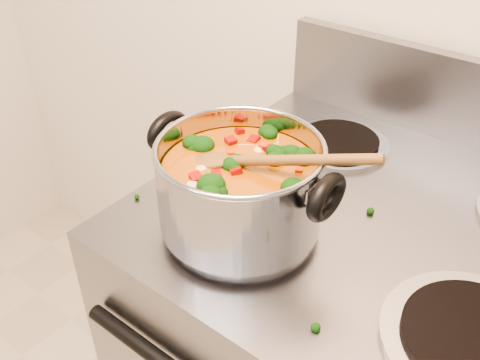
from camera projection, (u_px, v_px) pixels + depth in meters
name	position (u px, v px, depth m)	size (l,w,h in m)	color
stockpot	(240.00, 186.00, 0.75)	(0.29, 0.23, 0.14)	#A4A3AB
wooden_spoon	(250.00, 161.00, 0.72)	(0.26, 0.11, 0.08)	brown
cooktop_crumbs	(252.00, 195.00, 0.86)	(0.28, 0.28, 0.01)	black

